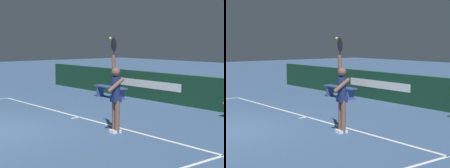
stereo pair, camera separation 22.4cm
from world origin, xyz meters
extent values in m
cube|color=white|center=(0.00, 2.95, 0.00)|extent=(10.01, 0.08, 0.00)
cube|color=white|center=(0.00, 2.80, 0.00)|extent=(0.08, 0.30, 0.00)
cube|color=#143A25|center=(0.00, 6.96, 0.53)|extent=(15.80, 0.18, 1.07)
cube|color=silver|center=(-1.13, 6.86, 0.60)|extent=(3.23, 0.01, 0.29)
cylinder|color=brown|center=(2.22, 2.53, 0.40)|extent=(0.12, 0.12, 0.80)
cylinder|color=brown|center=(2.09, 2.56, 0.40)|extent=(0.12, 0.12, 0.80)
cube|color=white|center=(2.22, 2.51, 0.04)|extent=(0.14, 0.25, 0.07)
cube|color=white|center=(2.08, 2.54, 0.04)|extent=(0.14, 0.25, 0.07)
cylinder|color=navy|center=(2.15, 2.55, 1.08)|extent=(0.21, 0.21, 0.57)
cube|color=navy|center=(2.15, 2.55, 0.84)|extent=(0.27, 0.24, 0.16)
sphere|color=brown|center=(2.15, 2.55, 1.50)|extent=(0.21, 0.21, 0.21)
cylinder|color=brown|center=(2.05, 2.57, 1.63)|extent=(0.15, 0.12, 0.54)
cylinder|color=brown|center=(2.25, 2.47, 1.18)|extent=(0.17, 0.45, 0.36)
ellipsoid|color=black|center=(2.05, 2.57, 2.15)|extent=(0.31, 0.09, 0.36)
cylinder|color=black|center=(2.05, 2.57, 1.96)|extent=(0.03, 0.03, 0.18)
sphere|color=#CEDD35|center=(2.01, 2.49, 2.30)|extent=(0.07, 0.07, 0.07)
cube|color=#384C8B|center=(-2.43, 6.06, 0.44)|extent=(1.70, 0.37, 0.05)
cube|color=#384C8B|center=(-3.08, 6.05, 0.22)|extent=(0.06, 0.32, 0.44)
cube|color=#384C8B|center=(-1.79, 6.06, 0.22)|extent=(0.06, 0.32, 0.44)
camera|label=1|loc=(9.50, -3.53, 2.26)|focal=63.46mm
camera|label=2|loc=(9.64, -3.36, 2.26)|focal=63.46mm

